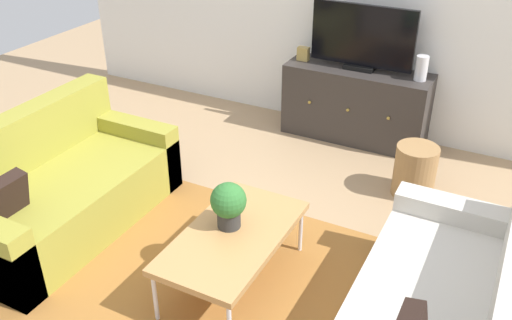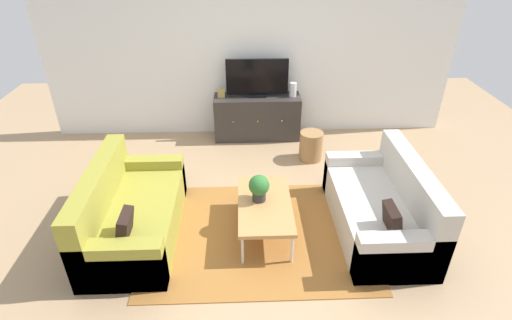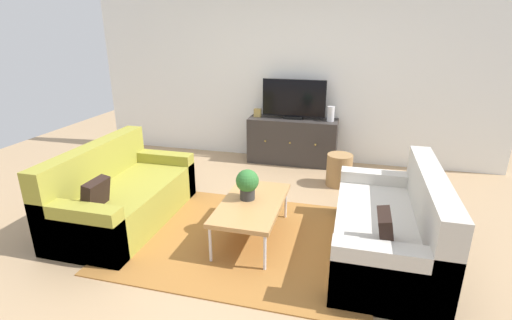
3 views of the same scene
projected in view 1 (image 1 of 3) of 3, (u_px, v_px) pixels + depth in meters
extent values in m
plane|color=tan|center=(231.00, 270.00, 3.80)|extent=(10.00, 10.00, 0.00)
cube|color=#9E662D|center=(220.00, 283.00, 3.68)|extent=(2.50, 1.90, 0.01)
cube|color=olive|center=(67.00, 200.00, 4.15)|extent=(0.89, 1.71, 0.43)
cube|color=olive|center=(28.00, 165.00, 4.19)|extent=(0.20, 1.71, 0.85)
cube|color=olive|center=(131.00, 149.00, 4.71)|extent=(0.89, 0.18, 0.56)
cube|color=black|center=(5.00, 199.00, 3.56)|extent=(0.16, 0.30, 0.31)
cube|color=beige|center=(509.00, 319.00, 2.83)|extent=(0.20, 1.71, 0.85)
cube|color=beige|center=(460.00, 240.00, 3.63)|extent=(0.89, 0.18, 0.56)
cube|color=#B7844C|center=(233.00, 236.00, 3.50)|extent=(0.59, 1.08, 0.04)
cylinder|color=silver|center=(155.00, 297.00, 3.31)|extent=(0.03, 0.03, 0.36)
cylinder|color=silver|center=(237.00, 211.00, 4.09)|extent=(0.03, 0.03, 0.36)
cylinder|color=silver|center=(301.00, 231.00, 3.89)|extent=(0.03, 0.03, 0.36)
cylinder|color=#2D2D2D|center=(229.00, 219.00, 3.53)|extent=(0.15, 0.15, 0.11)
sphere|color=#2D6B2D|center=(228.00, 200.00, 3.46)|extent=(0.23, 0.23, 0.23)
cube|color=#332D2B|center=(355.00, 104.00, 5.34)|extent=(1.36, 0.44, 0.70)
sphere|color=#B79338|center=(309.00, 102.00, 5.29)|extent=(0.03, 0.03, 0.03)
sphere|color=#B79338|center=(348.00, 110.00, 5.14)|extent=(0.03, 0.03, 0.03)
sphere|color=#B79338|center=(388.00, 118.00, 4.99)|extent=(0.03, 0.03, 0.03)
cube|color=black|center=(360.00, 67.00, 5.17)|extent=(0.28, 0.16, 0.04)
cube|color=black|center=(363.00, 36.00, 5.02)|extent=(0.96, 0.04, 0.56)
cylinder|color=silver|center=(421.00, 68.00, 4.88)|extent=(0.11, 0.11, 0.22)
cube|color=tan|center=(303.00, 54.00, 5.36)|extent=(0.11, 0.07, 0.13)
cylinder|color=#9E7547|center=(415.00, 171.00, 4.52)|extent=(0.34, 0.34, 0.44)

